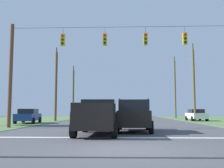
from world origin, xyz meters
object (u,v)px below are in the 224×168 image
Objects in this scene: suv_black at (134,115)px; utility_pole_far_right at (175,88)px; utility_pole_far_left at (73,93)px; overhead_signal_span at (122,68)px; pickup_truck at (98,117)px; distant_car_crossing_white at (196,115)px; distant_car_oncoming at (28,116)px; utility_pole_mid_left at (56,85)px; utility_pole_mid_right at (194,82)px.

utility_pole_far_right is (8.46, 29.25, 4.27)m from suv_black.
utility_pole_far_right reaches higher than utility_pole_far_left.
overhead_signal_span is 4.98m from suv_black.
suv_black is at bearing -106.13° from utility_pole_far_right.
pickup_truck reaches higher than distant_car_crossing_white.
pickup_truck is 0.50× the size of utility_pole_far_right.
distant_car_oncoming is 7.66m from utility_pole_mid_left.
utility_pole_mid_right is at bearing -1.38° from utility_pole_mid_left.
utility_pole_far_right is (0.15, 12.73, 0.44)m from utility_pole_mid_right.
overhead_signal_span is 1.86× the size of utility_pole_mid_left.
utility_pole_far_left is (-9.37, 29.60, 3.40)m from suv_black.
suv_black is at bearing -116.22° from distant_car_crossing_white.
pickup_truck is 1.26× the size of distant_car_crossing_white.
pickup_truck is at bearing -132.71° from suv_black.
suv_black reaches higher than distant_car_crossing_white.
overhead_signal_span is 27.60m from utility_pole_far_left.
utility_pole_mid_left reaches higher than utility_pole_far_left.
utility_pole_mid_left reaches higher than suv_black.
utility_pole_far_right is at bearing 71.49° from pickup_truck.
suv_black reaches higher than pickup_truck.
overhead_signal_span is 1.91× the size of utility_pole_far_left.
overhead_signal_span reaches higher than suv_black.
utility_pole_mid_left is (1.22, 6.53, 3.83)m from distant_car_oncoming.
utility_pole_mid_right is 22.00m from utility_pole_far_left.
distant_car_crossing_white is 0.40× the size of utility_pole_far_right.
utility_pole_far_left is at bearing 107.56° from suv_black.
overhead_signal_span is 16.04m from utility_pole_mid_left.
pickup_truck reaches higher than distant_car_oncoming.
utility_pole_far_right is at bearing 92.11° from distant_car_crossing_white.
utility_pole_mid_left reaches higher than overhead_signal_span.
distant_car_crossing_white is 21.92m from utility_pole_far_left.
utility_pole_far_right is at bearing -1.13° from utility_pole_far_left.
overhead_signal_span is 3.28× the size of pickup_truck.
utility_pole_mid_left reaches higher than pickup_truck.
utility_pole_far_right is at bearing 70.39° from overhead_signal_span.
overhead_signal_span is at bearing -123.34° from distant_car_crossing_white.
utility_pole_far_left reaches higher than distant_car_crossing_white.
suv_black is 1.13× the size of distant_car_crossing_white.
distant_car_oncoming is 0.41× the size of utility_pole_far_right.
utility_pole_mid_left reaches higher than distant_car_crossing_white.
pickup_truck is 1.23× the size of distant_car_oncoming.
utility_pole_far_right is 1.12× the size of utility_pole_mid_left.
pickup_truck is at bearing -69.40° from utility_pole_mid_left.
utility_pole_mid_right is at bearing -90.67° from utility_pole_far_right.
suv_black is 0.52× the size of utility_pole_far_left.
suv_black is 14.82m from distant_car_oncoming.
utility_pole_mid_left is at bearing 79.42° from distant_car_oncoming.
distant_car_crossing_white is at bearing 61.61° from pickup_truck.
utility_pole_far_left is at bearing 147.59° from distant_car_crossing_white.
utility_pole_far_right is (9.22, 25.87, 0.69)m from overhead_signal_span.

